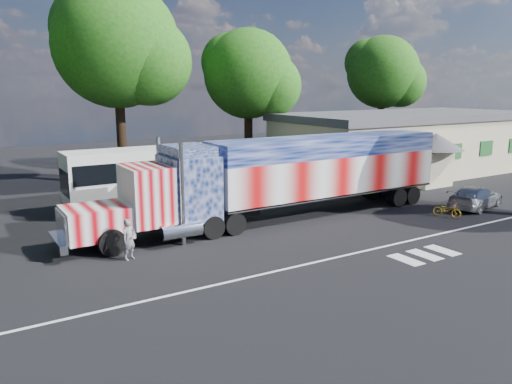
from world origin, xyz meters
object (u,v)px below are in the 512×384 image
tree_n_mid (119,46)px  tree_far_ne (384,73)px  semi_truck (288,175)px  coach_bus (168,175)px  parked_car (476,197)px  tree_ne_a (250,75)px  woman (129,239)px  bicycle (447,210)px

tree_n_mid → tree_far_ne: bearing=3.0°
semi_truck → coach_bus: 8.24m
parked_car → tree_ne_a: 20.36m
semi_truck → coach_bus: (-4.36, 6.96, -0.61)m
coach_bus → woman: coach_bus is taller
semi_truck → bicycle: semi_truck is taller
coach_bus → bicycle: bearing=-43.1°
coach_bus → parked_car: size_ratio=2.64×
tree_ne_a → bicycle: bearing=-83.9°
semi_truck → tree_ne_a: tree_ne_a is taller
semi_truck → bicycle: 9.41m
coach_bus → tree_n_mid: (-0.36, 7.71, 8.35)m
tree_far_ne → tree_ne_a: size_ratio=1.04×
semi_truck → parked_car: bearing=-19.7°
parked_car → tree_far_ne: 25.02m
tree_far_ne → woman: bearing=-151.3°
bicycle → tree_far_ne: 27.27m
bicycle → tree_n_mid: bearing=101.9°
woman → coach_bus: bearing=34.8°
bicycle → tree_ne_a: 20.33m
parked_car → woman: bearing=71.7°
parked_car → tree_ne_a: size_ratio=0.39×
coach_bus → tree_far_ne: size_ratio=0.99×
tree_ne_a → coach_bus: bearing=-145.4°
bicycle → tree_n_mid: tree_n_mid is taller
coach_bus → parked_car: 19.14m
semi_truck → tree_far_ne: tree_far_ne is taller
parked_car → woman: (-21.04, 1.94, 0.22)m
parked_car → bicycle: bearing=85.9°
coach_bus → bicycle: coach_bus is taller
woman → tree_ne_a: size_ratio=0.15×
semi_truck → tree_far_ne: size_ratio=1.80×
parked_car → bicycle: parked_car is taller
coach_bus → bicycle: (12.33, -11.52, -1.47)m
tree_far_ne → tree_n_mid: size_ratio=0.85×
parked_car → tree_n_mid: bearing=27.5°
tree_far_ne → bicycle: bearing=-127.0°
tree_ne_a → parked_car: bearing=-73.7°
woman → tree_far_ne: 38.85m
parked_car → tree_n_mid: 26.39m
woman → tree_n_mid: (5.06, 16.76, 9.33)m
parked_car → woman: 21.13m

